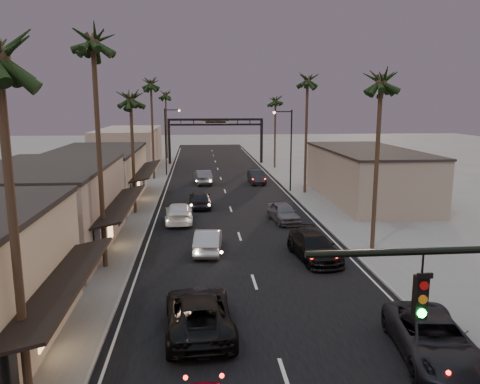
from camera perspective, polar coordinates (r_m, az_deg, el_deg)
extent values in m
plane|color=slate|center=(46.37, -1.40, -1.29)|extent=(200.00, 200.00, 0.00)
cube|color=black|center=(51.26, -1.78, -0.12)|extent=(14.00, 120.00, 0.02)
cube|color=slate|center=(58.41, -11.55, 1.08)|extent=(5.00, 92.00, 0.12)
cube|color=slate|center=(59.38, 6.99, 1.38)|extent=(5.00, 92.00, 0.12)
cube|color=gray|center=(33.53, -22.45, -2.04)|extent=(8.00, 14.00, 5.50)
cube|color=#BCB190|center=(48.82, -17.00, 1.83)|extent=(8.00, 16.00, 5.00)
cube|color=gray|center=(71.26, -13.34, 5.12)|extent=(8.00, 20.00, 6.00)
cube|color=gray|center=(48.87, 15.20, 1.94)|extent=(8.00, 18.00, 5.00)
cube|color=black|center=(11.23, 21.11, -11.87)|extent=(0.28, 0.22, 1.00)
cube|color=black|center=(75.62, -8.61, 5.99)|extent=(0.40, 0.40, 7.00)
cube|color=black|center=(76.21, 2.63, 6.13)|extent=(0.40, 0.40, 7.00)
cube|color=black|center=(75.34, -2.99, 8.82)|extent=(15.20, 0.35, 0.35)
cube|color=black|center=(75.37, -2.99, 8.21)|extent=(15.20, 0.30, 0.30)
cube|color=beige|center=(75.34, -2.99, 8.51)|extent=(4.20, 0.12, 1.00)
cylinder|color=black|center=(51.53, 6.23, 4.94)|extent=(0.16, 0.16, 9.00)
cylinder|color=black|center=(51.08, 5.22, 9.74)|extent=(2.00, 0.12, 0.12)
sphere|color=#FFD899|center=(50.93, 4.21, 9.64)|extent=(0.30, 0.30, 0.30)
cylinder|color=black|center=(63.59, -9.06, 5.98)|extent=(0.16, 0.16, 9.00)
cylinder|color=black|center=(63.32, -8.26, 9.88)|extent=(2.00, 0.12, 0.12)
sphere|color=#FFD899|center=(63.28, -7.43, 9.81)|extent=(0.30, 0.30, 0.30)
cylinder|color=#38281C|center=(15.87, -25.74, -5.79)|extent=(0.28, 0.28, 11.00)
cylinder|color=#38281C|center=(27.99, -16.75, 3.72)|extent=(0.28, 0.28, 13.00)
sphere|color=black|center=(28.06, -17.58, 18.25)|extent=(3.20, 3.20, 3.20)
cylinder|color=#38281C|center=(41.88, -12.91, 4.06)|extent=(0.28, 0.28, 10.00)
sphere|color=black|center=(41.62, -13.24, 11.74)|extent=(3.20, 3.20, 3.20)
cylinder|color=#38281C|center=(60.61, -10.61, 7.12)|extent=(0.28, 0.28, 12.00)
sphere|color=black|center=(60.56, -10.83, 13.36)|extent=(3.20, 3.20, 3.20)
cylinder|color=#38281C|center=(31.75, 16.29, 2.72)|extent=(0.28, 0.28, 11.00)
sphere|color=black|center=(31.52, 16.89, 13.76)|extent=(3.20, 3.20, 3.20)
cylinder|color=#38281C|center=(50.73, 8.05, 6.50)|extent=(0.28, 0.28, 12.00)
sphere|color=black|center=(50.67, 8.26, 13.96)|extent=(3.20, 3.20, 3.20)
cylinder|color=#38281C|center=(70.36, 4.29, 6.95)|extent=(0.28, 0.28, 10.00)
sphere|color=black|center=(70.21, 4.36, 11.51)|extent=(3.20, 3.20, 3.20)
cylinder|color=#38281C|center=(83.51, -8.96, 7.80)|extent=(0.28, 0.28, 11.00)
sphere|color=black|center=(83.42, -9.09, 11.99)|extent=(3.20, 3.20, 3.20)
imported|color=black|center=(20.87, -5.05, -14.45)|extent=(3.11, 6.21, 1.69)
imported|color=#A0A1A5|center=(31.12, -3.90, -5.94)|extent=(2.08, 4.84, 1.55)
imported|color=silver|center=(38.97, -7.45, -2.53)|extent=(2.39, 5.54, 1.59)
imported|color=black|center=(44.30, -4.90, -0.81)|extent=(2.12, 4.92, 1.66)
imported|color=#505055|center=(57.19, -4.53, 1.86)|extent=(2.33, 5.29, 1.69)
imported|color=black|center=(20.29, 22.50, -16.17)|extent=(3.43, 6.14, 1.62)
imported|color=black|center=(30.05, 9.00, -6.60)|extent=(2.91, 5.80, 1.62)
imported|color=#535358|center=(38.97, 5.30, -2.49)|extent=(2.47, 4.84, 1.58)
imported|color=black|center=(57.32, 2.01, 1.85)|extent=(1.85, 4.87, 1.59)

